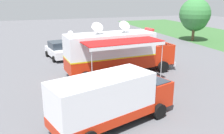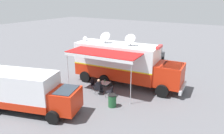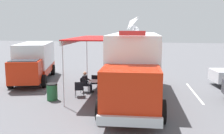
% 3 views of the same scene
% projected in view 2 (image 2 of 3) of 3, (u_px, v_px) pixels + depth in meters
% --- Properties ---
extents(ground_plane, '(100.00, 100.00, 0.00)m').
position_uv_depth(ground_plane, '(116.00, 82.00, 19.58)').
color(ground_plane, '#5B5B60').
extents(lot_stripe, '(0.53, 4.79, 0.01)m').
position_uv_depth(lot_stripe, '(125.00, 70.00, 22.93)').
color(lot_stripe, silver).
rests_on(lot_stripe, ground).
extents(command_truck, '(5.50, 9.66, 4.53)m').
position_uv_depth(command_truck, '(124.00, 63.00, 18.63)').
color(command_truck, red).
rests_on(command_truck, ground).
extents(folding_table, '(0.87, 0.87, 0.73)m').
position_uv_depth(folding_table, '(104.00, 83.00, 17.48)').
color(folding_table, silver).
rests_on(folding_table, ground).
extents(water_bottle, '(0.07, 0.07, 0.22)m').
position_uv_depth(water_bottle, '(105.00, 81.00, 17.57)').
color(water_bottle, '#3F9959').
rests_on(water_bottle, folding_table).
extents(folding_chair_at_table, '(0.52, 0.52, 0.87)m').
position_uv_depth(folding_chair_at_table, '(98.00, 88.00, 16.91)').
color(folding_chair_at_table, black).
rests_on(folding_chair_at_table, ground).
extents(folding_chair_beside_table, '(0.52, 0.52, 0.87)m').
position_uv_depth(folding_chair_beside_table, '(94.00, 84.00, 17.72)').
color(folding_chair_beside_table, black).
rests_on(folding_chair_beside_table, ground).
extents(folding_chair_spare_by_truck, '(0.59, 0.59, 0.87)m').
position_uv_depth(folding_chair_spare_by_truck, '(111.00, 91.00, 16.45)').
color(folding_chair_spare_by_truck, black).
rests_on(folding_chair_spare_by_truck, ground).
extents(seated_responder, '(0.69, 0.58, 1.25)m').
position_uv_depth(seated_responder, '(99.00, 86.00, 17.03)').
color(seated_responder, black).
rests_on(seated_responder, ground).
extents(trash_bin, '(0.57, 0.57, 0.91)m').
position_uv_depth(trash_bin, '(112.00, 101.00, 15.04)').
color(trash_bin, '#235B33').
rests_on(trash_bin, ground).
extents(support_truck, '(3.94, 7.10, 2.70)m').
position_uv_depth(support_truck, '(26.00, 92.00, 14.25)').
color(support_truck, white).
rests_on(support_truck, ground).
extents(car_behind_truck, '(4.28, 2.18, 1.76)m').
position_uv_depth(car_behind_truck, '(152.00, 56.00, 24.69)').
color(car_behind_truck, '#2D2D33').
rests_on(car_behind_truck, ground).
extents(car_far_corner, '(4.46, 2.58, 1.76)m').
position_uv_depth(car_far_corner, '(122.00, 52.00, 26.67)').
color(car_far_corner, silver).
rests_on(car_far_corner, ground).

